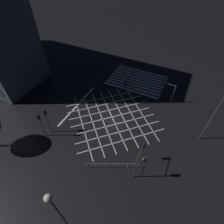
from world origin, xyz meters
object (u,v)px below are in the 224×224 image
(street_lamp_west, at_px, (56,209))
(traffic_light_sw_main, at_px, (169,89))
(traffic_light_median_south, at_px, (128,83))
(traffic_light_ne_cross, at_px, (46,117))
(traffic_light_nw_cross, at_px, (140,155))
(street_lamp_east, at_px, (215,112))
(traffic_light_se_main, at_px, (98,70))
(traffic_light_ne_main, at_px, (40,121))
(traffic_light_nw_main, at_px, (144,163))

(street_lamp_west, bearing_deg, traffic_light_sw_main, -98.77)
(traffic_light_median_south, height_order, traffic_light_ne_cross, traffic_light_ne_cross)
(street_lamp_west, bearing_deg, traffic_light_nw_cross, -110.72)
(street_lamp_east, height_order, street_lamp_west, street_lamp_west)
(traffic_light_se_main, xyz_separation_m, traffic_light_ne_main, (0.41, 14.87, 0.39))
(traffic_light_nw_main, height_order, traffic_light_median_south, traffic_light_nw_main)
(street_lamp_west, bearing_deg, street_lamp_east, -120.06)
(traffic_light_nw_cross, xyz_separation_m, traffic_light_sw_main, (-0.05, -13.83, -0.04))
(traffic_light_median_south, height_order, traffic_light_ne_main, traffic_light_ne_main)
(traffic_light_nw_cross, height_order, traffic_light_ne_cross, traffic_light_ne_cross)
(traffic_light_sw_main, distance_m, traffic_light_ne_main, 20.44)
(traffic_light_nw_cross, bearing_deg, traffic_light_ne_cross, 91.55)
(traffic_light_nw_cross, distance_m, traffic_light_ne_main, 13.69)
(traffic_light_nw_cross, bearing_deg, street_lamp_west, 159.28)
(street_lamp_east, xyz_separation_m, street_lamp_west, (10.03, 17.33, 1.33))
(traffic_light_median_south, distance_m, street_lamp_west, 21.63)
(traffic_light_nw_main, height_order, street_lamp_west, street_lamp_west)
(traffic_light_se_main, distance_m, traffic_light_ne_main, 14.88)
(traffic_light_nw_main, relative_size, traffic_light_ne_cross, 1.00)
(traffic_light_nw_cross, relative_size, street_lamp_east, 0.43)
(traffic_light_se_main, distance_m, street_lamp_east, 20.63)
(traffic_light_nw_cross, distance_m, traffic_light_ne_cross, 13.46)
(traffic_light_nw_cross, distance_m, traffic_light_median_south, 13.45)
(traffic_light_nw_cross, bearing_deg, street_lamp_east, -39.05)
(traffic_light_se_main, distance_m, traffic_light_median_south, 7.01)
(traffic_light_ne_cross, bearing_deg, street_lamp_east, -67.20)
(street_lamp_east, bearing_deg, traffic_light_ne_main, 25.00)
(street_lamp_west, bearing_deg, traffic_light_ne_main, -38.18)
(traffic_light_median_south, xyz_separation_m, traffic_light_ne_main, (7.21, 13.19, 0.10))
(traffic_light_se_main, bearing_deg, traffic_light_nw_cross, -45.65)
(traffic_light_nw_main, xyz_separation_m, traffic_light_nw_cross, (0.79, -1.07, -0.42))
(traffic_light_sw_main, xyz_separation_m, traffic_light_ne_cross, (13.50, 14.19, 0.48))
(traffic_light_nw_main, distance_m, traffic_light_nw_cross, 1.39)
(traffic_light_se_main, bearing_deg, street_lamp_east, -15.54)
(street_lamp_west, bearing_deg, traffic_light_ne_cross, -41.99)
(traffic_light_ne_cross, bearing_deg, traffic_light_median_south, -30.01)
(traffic_light_ne_main, relative_size, street_lamp_east, 0.52)
(traffic_light_median_south, xyz_separation_m, traffic_light_ne_cross, (7.04, 12.19, 0.10))
(traffic_light_ne_cross, xyz_separation_m, street_lamp_east, (-19.96, -8.39, 2.19))
(traffic_light_ne_main, bearing_deg, street_lamp_east, 25.00)
(traffic_light_nw_main, relative_size, traffic_light_nw_cross, 1.20)
(traffic_light_se_main, bearing_deg, traffic_light_nw_main, -46.17)
(street_lamp_east, relative_size, street_lamp_west, 0.93)
(traffic_light_nw_cross, distance_m, street_lamp_west, 10.70)
(traffic_light_nw_cross, bearing_deg, traffic_light_nw_main, -143.59)
(traffic_light_sw_main, relative_size, traffic_light_ne_main, 0.83)
(traffic_light_se_main, xyz_separation_m, traffic_light_ne_cross, (0.24, 13.88, 0.39))
(traffic_light_ne_main, bearing_deg, traffic_light_se_main, 88.42)
(traffic_light_nw_cross, distance_m, traffic_light_sw_main, 13.83)
(traffic_light_ne_main, bearing_deg, traffic_light_nw_main, 1.16)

